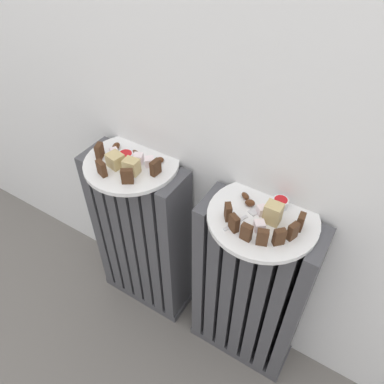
{
  "coord_description": "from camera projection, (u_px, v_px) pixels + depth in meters",
  "views": [
    {
      "loc": [
        0.37,
        -0.32,
        1.28
      ],
      "look_at": [
        0.0,
        0.28,
        0.62
      ],
      "focal_mm": 34.84,
      "sensor_mm": 36.0,
      "label": 1
    }
  ],
  "objects": [
    {
      "name": "ground_plane",
      "position": [
        147.0,
        381.0,
        1.21
      ],
      "size": [
        6.0,
        6.0,
        0.0
      ],
      "primitive_type": "plane",
      "color": "slate"
    },
    {
      "name": "radiator_left",
      "position": [
        142.0,
        239.0,
        1.25
      ],
      "size": [
        0.33,
        0.13,
        0.63
      ],
      "color": "#47474C",
      "rests_on": "ground_plane"
    },
    {
      "name": "radiator_right",
      "position": [
        249.0,
        293.0,
        1.1
      ],
      "size": [
        0.33,
        0.13,
        0.63
      ],
      "color": "#47474C",
      "rests_on": "ground_plane"
    },
    {
      "name": "plate_left",
      "position": [
        132.0,
        163.0,
        1.03
      ],
      "size": [
        0.27,
        0.27,
        0.01
      ],
      "primitive_type": "cylinder",
      "color": "white",
      "rests_on": "radiator_left"
    },
    {
      "name": "plate_right",
      "position": [
        263.0,
        218.0,
        0.88
      ],
      "size": [
        0.27,
        0.27,
        0.01
      ],
      "primitive_type": "cylinder",
      "color": "white",
      "rests_on": "radiator_right"
    },
    {
      "name": "dark_cake_slice_left_0",
      "position": [
        99.0,
        151.0,
        1.03
      ],
      "size": [
        0.02,
        0.03,
        0.04
      ],
      "primitive_type": "cube",
      "rotation": [
        0.0,
        0.0,
        -1.22
      ],
      "color": "#472B19",
      "rests_on": "plate_left"
    },
    {
      "name": "dark_cake_slice_left_1",
      "position": [
        102.0,
        168.0,
        0.97
      ],
      "size": [
        0.03,
        0.02,
        0.04
      ],
      "primitive_type": "cube",
      "rotation": [
        0.0,
        0.0,
        -0.32
      ],
      "color": "#472B19",
      "rests_on": "plate_left"
    },
    {
      "name": "dark_cake_slice_left_2",
      "position": [
        127.0,
        176.0,
        0.95
      ],
      "size": [
        0.03,
        0.03,
        0.04
      ],
      "primitive_type": "cube",
      "rotation": [
        0.0,
        0.0,
        0.58
      ],
      "color": "#472B19",
      "rests_on": "plate_left"
    },
    {
      "name": "dark_cake_slice_left_3",
      "position": [
        155.0,
        167.0,
        0.97
      ],
      "size": [
        0.02,
        0.03,
        0.04
      ],
      "primitive_type": "cube",
      "rotation": [
        0.0,
        0.0,
        1.48
      ],
      "color": "#472B19",
      "rests_on": "plate_left"
    },
    {
      "name": "marble_cake_slice_left_0",
      "position": [
        132.0,
        166.0,
        0.98
      ],
      "size": [
        0.04,
        0.03,
        0.04
      ],
      "primitive_type": "cube",
      "rotation": [
        0.0,
        0.0,
        0.09
      ],
      "color": "tan",
      "rests_on": "plate_left"
    },
    {
      "name": "marble_cake_slice_left_1",
      "position": [
        115.0,
        160.0,
        1.0
      ],
      "size": [
        0.05,
        0.04,
        0.04
      ],
      "primitive_type": "cube",
      "rotation": [
        0.0,
        0.0,
        -0.21
      ],
      "color": "tan",
      "rests_on": "plate_left"
    },
    {
      "name": "turkish_delight_left_0",
      "position": [
        138.0,
        158.0,
        1.02
      ],
      "size": [
        0.03,
        0.03,
        0.03
      ],
      "primitive_type": "cube",
      "rotation": [
        0.0,
        0.0,
        0.41
      ],
      "color": "white",
      "rests_on": "plate_left"
    },
    {
      "name": "turkish_delight_left_1",
      "position": [
        114.0,
        152.0,
        1.04
      ],
      "size": [
        0.03,
        0.03,
        0.02
      ],
      "primitive_type": "cube",
      "rotation": [
        0.0,
        0.0,
        1.0
      ],
      "color": "white",
      "rests_on": "plate_left"
    },
    {
      "name": "turkish_delight_left_2",
      "position": [
        150.0,
        162.0,
        1.01
      ],
      "size": [
        0.03,
        0.03,
        0.02
      ],
      "primitive_type": "cube",
      "rotation": [
        0.0,
        0.0,
        0.71
      ],
      "color": "white",
      "rests_on": "plate_left"
    },
    {
      "name": "medjool_date_left_0",
      "position": [
        136.0,
        153.0,
        1.04
      ],
      "size": [
        0.03,
        0.02,
        0.02
      ],
      "primitive_type": "ellipsoid",
      "rotation": [
        0.0,
        0.0,
        2.89
      ],
      "color": "#4C2814",
      "rests_on": "plate_left"
    },
    {
      "name": "medjool_date_left_1",
      "position": [
        160.0,
        160.0,
        1.02
      ],
      "size": [
        0.03,
        0.03,
        0.01
      ],
      "primitive_type": "ellipsoid",
      "rotation": [
        0.0,
        0.0,
        0.83
      ],
      "color": "#4C2814",
      "rests_on": "plate_left"
    },
    {
      "name": "medjool_date_left_2",
      "position": [
        116.0,
        146.0,
        1.06
      ],
      "size": [
        0.02,
        0.03,
        0.02
      ],
      "primitive_type": "ellipsoid",
      "rotation": [
        0.0,
        0.0,
        1.76
      ],
      "color": "#4C2814",
      "rests_on": "plate_left"
    },
    {
      "name": "jam_bowl_left",
      "position": [
        126.0,
        156.0,
        1.03
      ],
      "size": [
        0.04,
        0.04,
        0.02
      ],
      "color": "white",
      "rests_on": "plate_left"
    },
    {
      "name": "dark_cake_slice_right_0",
      "position": [
        228.0,
        212.0,
        0.86
      ],
      "size": [
        0.03,
        0.03,
        0.04
      ],
      "primitive_type": "cube",
      "rotation": [
        0.0,
        0.0,
        -0.92
      ],
      "color": "#472B19",
      "rests_on": "plate_right"
    },
    {
      "name": "dark_cake_slice_right_1",
      "position": [
        234.0,
        223.0,
        0.83
      ],
      "size": [
        0.03,
        0.02,
        0.04
      ],
      "primitive_type": "cube",
      "rotation": [
        0.0,
        0.0,
        -0.49
      ],
      "color": "#472B19",
      "rests_on": "plate_right"
    },
    {
      "name": "dark_cake_slice_right_2",
      "position": [
        246.0,
        232.0,
        0.81
      ],
      "size": [
        0.03,
        0.02,
        0.04
      ],
      "primitive_type": "cube",
      "rotation": [
        0.0,
        0.0,
        -0.06
      ],
      "color": "#472B19",
      "rests_on": "plate_right"
    },
    {
      "name": "dark_cake_slice_right_3",
      "position": [
        262.0,
        237.0,
        0.8
      ],
      "size": [
        0.03,
        0.02,
        0.04
      ],
      "primitive_type": "cube",
      "rotation": [
        0.0,
        0.0,
        0.37
      ],
      "color": "#472B19",
      "rests_on": "plate_right"
    },
    {
      "name": "dark_cake_slice_right_4",
      "position": [
        279.0,
        237.0,
        0.8
      ],
      "size": [
        0.03,
        0.03,
        0.04
      ],
      "primitive_type": "cube",
      "rotation": [
        0.0,
        0.0,
        0.8
      ],
      "color": "#472B19",
      "rests_on": "plate_right"
    },
    {
      "name": "dark_cake_slice_right_5",
      "position": [
        293.0,
        231.0,
        0.81
      ],
      "size": [
        0.02,
        0.03,
        0.04
      ],
      "primitive_type": "cube",
      "rotation": [
        0.0,
        0.0,
        1.23
      ],
      "color": "#472B19",
      "rests_on": "plate_right"
    },
    {
      "name": "dark_cake_slice_right_6",
      "position": [
        301.0,
        222.0,
        0.83
      ],
      "size": [
        0.02,
        0.03,
        0.04
      ],
      "primitive_type": "cube",
      "rotation": [
        0.0,
        0.0,
        1.66
      ],
      "color": "#472B19",
      "rests_on": "plate_right"
    },
    {
      "name": "marble_cake_slice_right_0",
      "position": [
        273.0,
        213.0,
        0.85
      ],
      "size": [
        0.04,
        0.03,
        0.05
      ],
      "primitive_type": "cube",
      "rotation": [
        0.0,
        0.0,
        0.01
      ],
      "color": "tan",
      "rests_on": "plate_right"
    },
    {
      "name": "turkish_delight_right_0",
      "position": [
        262.0,
        210.0,
        0.87
      ],
      "size": [
        0.03,
        0.03,
        0.02
      ],
      "primitive_type": "cube",
      "rotation": [
        0.0,
        0.0,
        0.86
      ],
      "color": "white",
      "rests_on": "plate_right"
    },
    {
      "name": "turkish_delight_right_1",
      "position": [
        259.0,
        226.0,
        0.84
      ],
      "size": [
        0.03,
        0.03,
        0.02
      ],
      "primitive_type": "cube",
      "rotation": [
        0.0,
        0.0,
        0.65
      ],
      "color": "white",
      "rests_on": "plate_right"
    },
    {
      "name": "medjool_date_right_0",
      "position": [
        245.0,
        196.0,
        0.91
      ],
      "size": [
        0.03,
        0.03,
        0.01
      ],
      "primitive_type": "ellipsoid",
      "rotation": [
        0.0,
        0.0,
        2.61
      ],
      "color": "#4C2814",
      "rests_on": "plate_right"
    },
    {
      "name": "medjool_date_right_1",
      "position": [
        250.0,
        203.0,
        0.9
      ],
      "size": [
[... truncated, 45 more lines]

